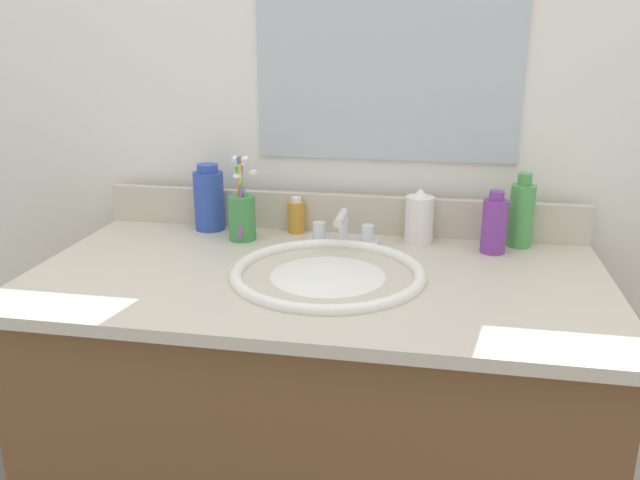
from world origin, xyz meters
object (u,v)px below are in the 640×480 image
at_px(bottle_toner_green, 521,214).
at_px(cup_green, 242,214).
at_px(bottle_cream_purple, 494,225).
at_px(bottle_shampoo_blue, 209,199).
at_px(faucet, 343,233).
at_px(bottle_lotion_white, 419,218).
at_px(bottle_oil_amber, 296,216).

bearing_deg(bottle_toner_green, cup_green, -173.93).
height_order(bottle_toner_green, bottle_cream_purple, bottle_toner_green).
relative_size(bottle_shampoo_blue, bottle_cream_purple, 1.17).
bearing_deg(bottle_shampoo_blue, bottle_toner_green, 0.19).
bearing_deg(faucet, bottle_cream_purple, 1.95).
relative_size(faucet, bottle_toner_green, 0.97).
bearing_deg(bottle_shampoo_blue, bottle_cream_purple, -4.62).
bearing_deg(bottle_toner_green, bottle_shampoo_blue, -179.81).
height_order(bottle_toner_green, bottle_lotion_white, bottle_toner_green).
bearing_deg(bottle_lotion_white, bottle_cream_purple, -14.23).
xyz_separation_m(faucet, bottle_shampoo_blue, (-0.33, 0.06, 0.05)).
bearing_deg(cup_green, bottle_lotion_white, 7.29).
xyz_separation_m(bottle_toner_green, bottle_lotion_white, (-0.22, -0.01, -0.02)).
height_order(faucet, bottle_shampoo_blue, bottle_shampoo_blue).
bearing_deg(bottle_shampoo_blue, bottle_oil_amber, 3.26).
height_order(bottle_lotion_white, cup_green, cup_green).
xyz_separation_m(bottle_shampoo_blue, bottle_cream_purple, (0.66, -0.05, -0.01)).
distance_m(bottle_shampoo_blue, bottle_cream_purple, 0.66).
height_order(bottle_toner_green, cup_green, cup_green).
height_order(bottle_cream_purple, cup_green, cup_green).
relative_size(bottle_shampoo_blue, bottle_toner_green, 0.96).
distance_m(bottle_oil_amber, bottle_shampoo_blue, 0.21).
distance_m(bottle_lotion_white, cup_green, 0.40).
bearing_deg(bottle_oil_amber, bottle_lotion_white, -4.87).
bearing_deg(bottle_shampoo_blue, faucet, -10.94).
bearing_deg(bottle_lotion_white, cup_green, -172.71).
bearing_deg(bottle_lotion_white, bottle_oil_amber, 175.13).
distance_m(faucet, bottle_cream_purple, 0.33).
relative_size(faucet, bottle_shampoo_blue, 1.01).
bearing_deg(cup_green, bottle_oil_amber, 34.46).
bearing_deg(bottle_cream_purple, bottle_shampoo_blue, 175.38).
relative_size(faucet, cup_green, 0.82).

